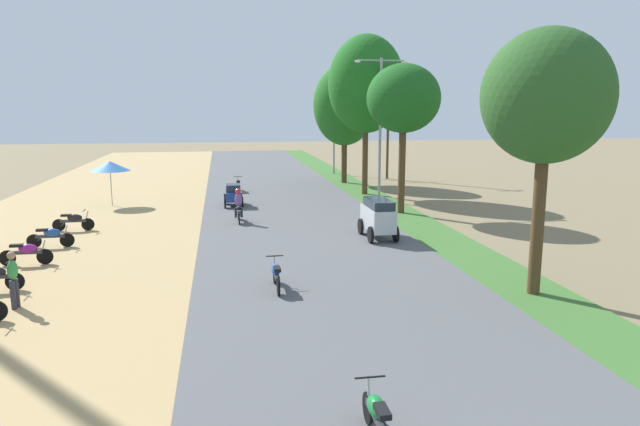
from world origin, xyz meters
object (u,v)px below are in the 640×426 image
Objects in this scene: parked_motorbike_sixth at (51,235)px; motorbike_ahead_fourth at (238,206)px; median_tree_fourth at (345,105)px; motorbike_ahead_third at (276,273)px; streetlamp_near at (380,120)px; motorbike_ahead_fifth at (238,184)px; utility_pole_near at (388,117)px; parked_motorbike_seventh at (74,220)px; motorbike_ahead_second at (377,414)px; median_tree_third at (366,84)px; car_hatchback_blue at (233,194)px; parked_motorbike_fifth at (27,251)px; streetlamp_mid at (334,124)px; median_tree_nearest at (546,98)px; car_van_silver at (378,216)px; pedestrian_on_shoulder at (13,277)px; median_tree_second at (404,99)px; vendor_umbrella at (110,166)px.

motorbike_ahead_fourth is at bearing 26.88° from parked_motorbike_sixth.
median_tree_fourth is 4.75× the size of motorbike_ahead_third.
streetlamp_near reaches higher than motorbike_ahead_fifth.
parked_motorbike_seventh is at bearing -139.39° from utility_pole_near.
streetlamp_near is at bearing 74.44° from motorbike_ahead_second.
car_hatchback_blue is at bearing -158.69° from median_tree_third.
parked_motorbike_sixth is at bearing 87.48° from parked_motorbike_fifth.
motorbike_ahead_third is (-7.73, -30.28, -3.60)m from streetlamp_mid.
car_van_silver is at bearing 108.57° from median_tree_nearest.
median_tree_second reaches higher than pedestrian_on_shoulder.
parked_motorbike_fifth is 1.00× the size of motorbike_ahead_third.
streetlamp_mid is (0.35, 5.71, -1.51)m from median_tree_fourth.
motorbike_ahead_fourth is at bearing 40.12° from parked_motorbike_fifth.
motorbike_ahead_second is (9.02, -18.53, 0.02)m from parked_motorbike_seventh.
median_tree_second is 4.28× the size of motorbike_ahead_second.
streetlamp_near is at bearing 90.16° from median_tree_second.
median_tree_third is 10.96m from car_hatchback_blue.
median_tree_nearest is 1.00× the size of median_tree_second.
parked_motorbike_sixth and parked_motorbike_seventh have the same top height.
vendor_umbrella reaches higher than parked_motorbike_fifth.
pedestrian_on_shoulder is 0.21× the size of median_tree_second.
pedestrian_on_shoulder is 12.90m from motorbike_ahead_fourth.
median_tree_nearest is at bearing -90.71° from median_tree_second.
median_tree_third reaches higher than parked_motorbike_fifth.
motorbike_ahead_third is at bearing -115.49° from streetlamp_near.
motorbike_ahead_second is at bearing -105.56° from streetlamp_near.
median_tree_second is 0.77× the size of median_tree_third.
motorbike_ahead_second is at bearing -103.69° from median_tree_third.
parked_motorbike_seventh is 1.11× the size of pedestrian_on_shoulder.
motorbike_ahead_third is (-11.30, -26.75, -4.19)m from utility_pole_near.
vendor_umbrella reaches higher than pedestrian_on_shoulder.
parked_motorbike_seventh is at bearing 87.59° from parked_motorbike_fifth.
parked_motorbike_fifth is 12.70m from vendor_umbrella.
median_tree_third reaches higher than pedestrian_on_shoulder.
streetlamp_mid reaches higher than car_hatchback_blue.
motorbike_ahead_fourth is 1.00× the size of motorbike_ahead_fifth.
pedestrian_on_shoulder is at bearing -107.57° from motorbike_ahead_fifth.
pedestrian_on_shoulder is 20.11m from median_tree_second.
car_hatchback_blue is at bearing 93.42° from motorbike_ahead_third.
median_tree_fourth is at bearing 48.43° from parked_motorbike_sixth.
vendor_umbrella is (0.60, 9.94, 1.75)m from parked_motorbike_sixth.
motorbike_ahead_third is at bearing -88.71° from motorbike_ahead_fifth.
vendor_umbrella is 1.40× the size of motorbike_ahead_fourth.
parked_motorbike_sixth is 0.18× the size of median_tree_third.
motorbike_ahead_third is (-4.92, -6.27, -0.45)m from car_van_silver.
parked_motorbike_seventh is at bearing 163.85° from car_van_silver.
motorbike_ahead_fifth is (0.45, 5.62, -0.17)m from car_hatchback_blue.
median_tree_fourth is (-0.19, 26.21, -0.15)m from median_tree_nearest.
median_tree_fourth reaches higher than streetlamp_mid.
median_tree_fourth reaches higher than car_hatchback_blue.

